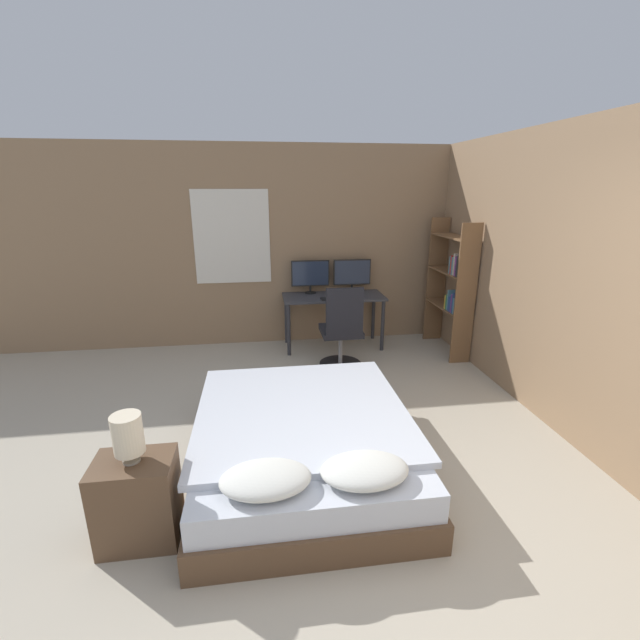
% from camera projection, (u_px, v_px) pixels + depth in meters
% --- Properties ---
extents(ground_plane, '(20.00, 20.00, 0.00)m').
position_uv_depth(ground_plane, '(416.00, 585.00, 2.41)').
color(ground_plane, '#B2A893').
extents(wall_back, '(12.00, 0.08, 2.70)m').
position_uv_depth(wall_back, '(316.00, 247.00, 5.95)').
color(wall_back, '#8E7051').
rests_on(wall_back, ground_plane).
extents(wall_side_right, '(0.06, 12.00, 2.70)m').
position_uv_depth(wall_side_right, '(572.00, 284.00, 3.67)').
color(wall_side_right, '#8E7051').
rests_on(wall_side_right, ground_plane).
extents(bed, '(1.63, 1.98, 0.55)m').
position_uv_depth(bed, '(304.00, 442.00, 3.34)').
color(bed, brown).
rests_on(bed, ground_plane).
extents(nightstand, '(0.48, 0.34, 0.57)m').
position_uv_depth(nightstand, '(138.00, 501.00, 2.65)').
color(nightstand, brown).
rests_on(nightstand, ground_plane).
extents(bedside_lamp, '(0.18, 0.18, 0.31)m').
position_uv_depth(bedside_lamp, '(128.00, 435.00, 2.51)').
color(bedside_lamp, gray).
rests_on(bedside_lamp, nightstand).
extents(desk, '(1.37, 0.59, 0.73)m').
position_uv_depth(desk, '(333.00, 303.00, 5.84)').
color(desk, '#38383D').
rests_on(desk, ground_plane).
extents(monitor_left, '(0.52, 0.16, 0.46)m').
position_uv_depth(monitor_left, '(310.00, 275.00, 5.88)').
color(monitor_left, black).
rests_on(monitor_left, desk).
extents(monitor_right, '(0.52, 0.16, 0.46)m').
position_uv_depth(monitor_right, '(352.00, 273.00, 5.96)').
color(monitor_right, black).
rests_on(monitor_right, desk).
extents(keyboard, '(0.40, 0.13, 0.02)m').
position_uv_depth(keyboard, '(336.00, 298.00, 5.63)').
color(keyboard, black).
rests_on(keyboard, desk).
extents(computer_mouse, '(0.07, 0.05, 0.04)m').
position_uv_depth(computer_mouse, '(357.00, 297.00, 5.67)').
color(computer_mouse, black).
rests_on(computer_mouse, desk).
extents(office_chair, '(0.52, 0.52, 1.05)m').
position_uv_depth(office_chair, '(342.00, 335.00, 5.18)').
color(office_chair, black).
rests_on(office_chair, ground_plane).
extents(bookshelf, '(0.26, 0.93, 1.75)m').
position_uv_depth(bookshelf, '(454.00, 283.00, 5.51)').
color(bookshelf, brown).
rests_on(bookshelf, ground_plane).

